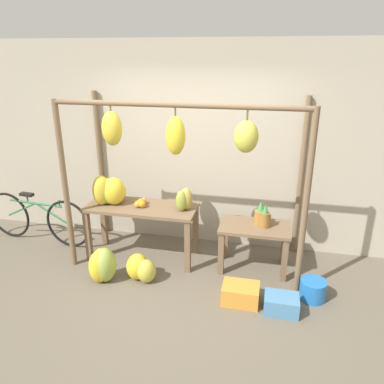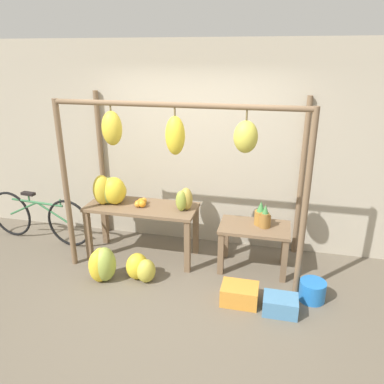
{
  "view_description": "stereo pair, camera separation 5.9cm",
  "coord_description": "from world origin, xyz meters",
  "px_view_note": "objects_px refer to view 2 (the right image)",
  "views": [
    {
      "loc": [
        1.02,
        -3.32,
        2.62
      ],
      "look_at": [
        0.09,
        0.93,
        0.99
      ],
      "focal_mm": 35.0,
      "sensor_mm": 36.0,
      "label": 1
    },
    {
      "loc": [
        1.08,
        -3.31,
        2.62
      ],
      "look_at": [
        0.09,
        0.93,
        0.99
      ],
      "focal_mm": 35.0,
      "sensor_mm": 36.0,
      "label": 2
    }
  ],
  "objects_px": {
    "banana_pile_on_table": "(110,191)",
    "blue_bucket": "(312,291)",
    "fruit_crate_white": "(240,294)",
    "parked_bicycle": "(39,217)",
    "papaya_pile": "(184,199)",
    "pineapple_cluster": "(263,217)",
    "banana_pile_ground_right": "(141,268)",
    "banana_pile_ground_left": "(102,265)",
    "fruit_crate_purple": "(280,305)",
    "orange_pile": "(141,203)"
  },
  "relations": [
    {
      "from": "banana_pile_on_table",
      "to": "orange_pile",
      "type": "bearing_deg",
      "value": -2.34
    },
    {
      "from": "banana_pile_ground_right",
      "to": "fruit_crate_white",
      "type": "bearing_deg",
      "value": -7.97
    },
    {
      "from": "banana_pile_on_table",
      "to": "parked_bicycle",
      "type": "bearing_deg",
      "value": 176.11
    },
    {
      "from": "blue_bucket",
      "to": "papaya_pile",
      "type": "xyz_separation_m",
      "value": [
        -1.61,
        0.5,
        0.76
      ]
    },
    {
      "from": "fruit_crate_white",
      "to": "banana_pile_ground_left",
      "type": "bearing_deg",
      "value": 178.12
    },
    {
      "from": "parked_bicycle",
      "to": "fruit_crate_purple",
      "type": "distance_m",
      "value": 3.59
    },
    {
      "from": "banana_pile_ground_left",
      "to": "fruit_crate_white",
      "type": "height_order",
      "value": "banana_pile_ground_left"
    },
    {
      "from": "orange_pile",
      "to": "fruit_crate_white",
      "type": "height_order",
      "value": "orange_pile"
    },
    {
      "from": "banana_pile_on_table",
      "to": "blue_bucket",
      "type": "height_order",
      "value": "banana_pile_on_table"
    },
    {
      "from": "banana_pile_on_table",
      "to": "fruit_crate_white",
      "type": "height_order",
      "value": "banana_pile_on_table"
    },
    {
      "from": "pineapple_cluster",
      "to": "papaya_pile",
      "type": "distance_m",
      "value": 1.01
    },
    {
      "from": "banana_pile_on_table",
      "to": "banana_pile_ground_right",
      "type": "distance_m",
      "value": 1.11
    },
    {
      "from": "blue_bucket",
      "to": "parked_bicycle",
      "type": "xyz_separation_m",
      "value": [
        -3.81,
        0.58,
        0.25
      ]
    },
    {
      "from": "orange_pile",
      "to": "banana_pile_ground_left",
      "type": "relative_size",
      "value": 0.5
    },
    {
      "from": "banana_pile_on_table",
      "to": "banana_pile_ground_right",
      "type": "xyz_separation_m",
      "value": [
        0.6,
        -0.56,
        -0.75
      ]
    },
    {
      "from": "banana_pile_ground_right",
      "to": "blue_bucket",
      "type": "xyz_separation_m",
      "value": [
        2.01,
        0.06,
        -0.04
      ]
    },
    {
      "from": "orange_pile",
      "to": "papaya_pile",
      "type": "xyz_separation_m",
      "value": [
        0.57,
        0.02,
        0.09
      ]
    },
    {
      "from": "banana_pile_on_table",
      "to": "banana_pile_ground_left",
      "type": "height_order",
      "value": "banana_pile_on_table"
    },
    {
      "from": "pineapple_cluster",
      "to": "fruit_crate_white",
      "type": "height_order",
      "value": "pineapple_cluster"
    },
    {
      "from": "pineapple_cluster",
      "to": "parked_bicycle",
      "type": "relative_size",
      "value": 0.18
    },
    {
      "from": "orange_pile",
      "to": "banana_pile_ground_right",
      "type": "xyz_separation_m",
      "value": [
        0.17,
        -0.54,
        -0.62
      ]
    },
    {
      "from": "orange_pile",
      "to": "fruit_crate_white",
      "type": "distance_m",
      "value": 1.71
    },
    {
      "from": "pineapple_cluster",
      "to": "fruit_crate_purple",
      "type": "height_order",
      "value": "pineapple_cluster"
    },
    {
      "from": "pineapple_cluster",
      "to": "papaya_pile",
      "type": "xyz_separation_m",
      "value": [
        -1.0,
        -0.04,
        0.16
      ]
    },
    {
      "from": "banana_pile_ground_right",
      "to": "blue_bucket",
      "type": "bearing_deg",
      "value": 1.71
    },
    {
      "from": "banana_pile_on_table",
      "to": "papaya_pile",
      "type": "xyz_separation_m",
      "value": [
        1.0,
        0.01,
        -0.04
      ]
    },
    {
      "from": "orange_pile",
      "to": "blue_bucket",
      "type": "height_order",
      "value": "orange_pile"
    },
    {
      "from": "pineapple_cluster",
      "to": "parked_bicycle",
      "type": "xyz_separation_m",
      "value": [
        -3.2,
        0.04,
        -0.35
      ]
    },
    {
      "from": "orange_pile",
      "to": "blue_bucket",
      "type": "bearing_deg",
      "value": -12.36
    },
    {
      "from": "papaya_pile",
      "to": "banana_pile_on_table",
      "type": "bearing_deg",
      "value": -179.63
    },
    {
      "from": "fruit_crate_white",
      "to": "blue_bucket",
      "type": "bearing_deg",
      "value": 16.36
    },
    {
      "from": "banana_pile_ground_left",
      "to": "fruit_crate_purple",
      "type": "relative_size",
      "value": 1.2
    },
    {
      "from": "banana_pile_ground_left",
      "to": "parked_bicycle",
      "type": "bearing_deg",
      "value": 150.8
    },
    {
      "from": "fruit_crate_purple",
      "to": "parked_bicycle",
      "type": "bearing_deg",
      "value": 165.7
    },
    {
      "from": "banana_pile_on_table",
      "to": "blue_bucket",
      "type": "distance_m",
      "value": 2.78
    },
    {
      "from": "banana_pile_on_table",
      "to": "parked_bicycle",
      "type": "relative_size",
      "value": 0.28
    },
    {
      "from": "banana_pile_ground_left",
      "to": "fruit_crate_white",
      "type": "xyz_separation_m",
      "value": [
        1.67,
        -0.05,
        -0.11
      ]
    },
    {
      "from": "fruit_crate_white",
      "to": "parked_bicycle",
      "type": "distance_m",
      "value": 3.14
    },
    {
      "from": "banana_pile_ground_left",
      "to": "parked_bicycle",
      "type": "xyz_separation_m",
      "value": [
        -1.35,
        0.75,
        0.15
      ]
    },
    {
      "from": "banana_pile_on_table",
      "to": "blue_bucket",
      "type": "xyz_separation_m",
      "value": [
        2.61,
        -0.5,
        -0.8
      ]
    },
    {
      "from": "banana_pile_on_table",
      "to": "pineapple_cluster",
      "type": "bearing_deg",
      "value": 1.28
    },
    {
      "from": "banana_pile_ground_right",
      "to": "fruit_crate_white",
      "type": "xyz_separation_m",
      "value": [
        1.23,
        -0.17,
        -0.06
      ]
    },
    {
      "from": "banana_pile_ground_right",
      "to": "blue_bucket",
      "type": "distance_m",
      "value": 2.02
    },
    {
      "from": "banana_pile_ground_left",
      "to": "fruit_crate_purple",
      "type": "distance_m",
      "value": 2.12
    },
    {
      "from": "papaya_pile",
      "to": "fruit_crate_purple",
      "type": "distance_m",
      "value": 1.69
    },
    {
      "from": "fruit_crate_white",
      "to": "fruit_crate_purple",
      "type": "xyz_separation_m",
      "value": [
        0.44,
        -0.07,
        -0.01
      ]
    },
    {
      "from": "banana_pile_on_table",
      "to": "fruit_crate_purple",
      "type": "bearing_deg",
      "value": -19.49
    },
    {
      "from": "banana_pile_ground_left",
      "to": "fruit_crate_purple",
      "type": "height_order",
      "value": "banana_pile_ground_left"
    },
    {
      "from": "orange_pile",
      "to": "banana_pile_ground_left",
      "type": "height_order",
      "value": "orange_pile"
    },
    {
      "from": "blue_bucket",
      "to": "parked_bicycle",
      "type": "bearing_deg",
      "value": 171.38
    }
  ]
}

